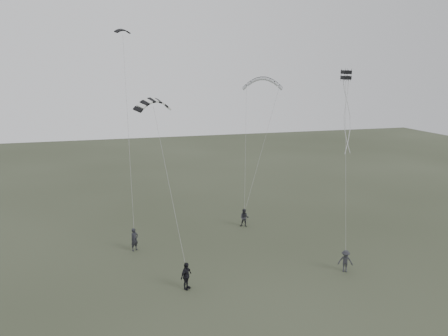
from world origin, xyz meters
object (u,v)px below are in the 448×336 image
object	(u,v)px
kite_striped	(153,100)
kite_box	(346,75)
kite_pale_large	(263,79)
flyer_right	(244,218)
flyer_center	(186,276)
kite_dark_small	(122,30)
flyer_left	(134,239)
flyer_far	(345,261)

from	to	relation	value
kite_striped	kite_box	size ratio (longest dim) A/B	4.63
kite_pale_large	kite_box	xyz separation A→B (m)	(2.87, -11.52, 0.46)
flyer_right	flyer_center	xyz separation A→B (m)	(-7.86, -10.81, 0.08)
flyer_center	kite_dark_small	world-z (taller)	kite_dark_small
flyer_left	flyer_center	distance (m)	8.35
flyer_far	kite_striped	world-z (taller)	kite_striped
flyer_left	flyer_far	size ratio (longest dim) A/B	1.15
flyer_right	kite_box	world-z (taller)	kite_box
kite_striped	kite_box	distance (m)	15.94
flyer_center	kite_dark_small	bearing A→B (deg)	57.17
flyer_far	flyer_right	bearing A→B (deg)	136.41
kite_striped	kite_pale_large	bearing A→B (deg)	1.07
flyer_far	kite_box	xyz separation A→B (m)	(2.25, 5.20, 13.74)
flyer_right	flyer_far	xyz separation A→B (m)	(4.25, -11.43, -0.04)
flyer_far	flyer_center	bearing A→B (deg)	-156.89
flyer_center	flyer_far	xyz separation A→B (m)	(12.11, -0.61, -0.12)
flyer_left	kite_striped	xyz separation A→B (m)	(2.10, 1.15, 11.58)
flyer_left	kite_box	size ratio (longest dim) A/B	2.73
flyer_center	kite_box	xyz separation A→B (m)	(14.36, 4.59, 13.62)
flyer_right	kite_dark_small	world-z (taller)	kite_dark_small
kite_box	flyer_center	bearing A→B (deg)	-162.04
flyer_right	kite_pale_large	distance (m)	14.72
flyer_right	kite_pale_large	xyz separation A→B (m)	(3.63, 5.30, 13.24)
kite_dark_small	kite_striped	world-z (taller)	kite_dark_small
kite_dark_small	kite_pale_large	distance (m)	15.02
kite_pale_large	flyer_left	bearing A→B (deg)	-128.01
flyer_far	kite_pale_large	bearing A→B (deg)	118.14
flyer_right	flyer_center	distance (m)	13.37
flyer_center	flyer_left	bearing A→B (deg)	66.80
flyer_center	kite_striped	size ratio (longest dim) A/B	0.59
flyer_right	kite_dark_small	distance (m)	20.82
flyer_left	flyer_center	world-z (taller)	flyer_left
flyer_right	flyer_far	distance (m)	12.19
flyer_left	kite_box	distance (m)	22.25
flyer_far	kite_striped	size ratio (longest dim) A/B	0.51
flyer_left	kite_pale_large	distance (m)	21.21
flyer_left	flyer_far	world-z (taller)	flyer_left
flyer_center	kite_box	world-z (taller)	kite_box
flyer_left	flyer_right	size ratio (longest dim) A/B	1.10
flyer_far	kite_pale_large	xyz separation A→B (m)	(-0.62, 16.72, 13.28)
flyer_left	kite_striped	size ratio (longest dim) A/B	0.59
kite_dark_small	kite_box	distance (m)	19.97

